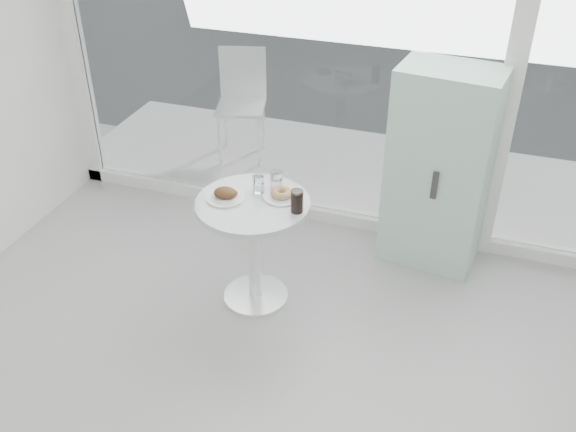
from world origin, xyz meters
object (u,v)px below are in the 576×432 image
(plate_donut, at_px, (282,195))
(plate_fritter, at_px, (226,195))
(main_table, at_px, (254,231))
(mint_cabinet, at_px, (439,169))
(water_tumbler_b, at_px, (276,182))
(water_tumbler_a, at_px, (258,185))
(patio_chair, at_px, (242,96))
(cola_glass, at_px, (297,202))

(plate_donut, bearing_deg, plate_fritter, -159.16)
(main_table, xyz_separation_m, plate_fritter, (-0.17, -0.02, 0.25))
(mint_cabinet, bearing_deg, water_tumbler_b, -136.04)
(water_tumbler_a, relative_size, water_tumbler_b, 0.89)
(patio_chair, bearing_deg, cola_glass, -73.82)
(plate_donut, height_order, water_tumbler_b, water_tumbler_b)
(main_table, bearing_deg, cola_glass, -3.60)
(cola_glass, bearing_deg, main_table, 176.40)
(main_table, bearing_deg, plate_donut, 34.49)
(main_table, height_order, patio_chair, patio_chair)
(main_table, distance_m, patio_chair, 2.08)
(patio_chair, bearing_deg, water_tumbler_a, -79.26)
(mint_cabinet, relative_size, plate_donut, 6.08)
(water_tumbler_b, bearing_deg, water_tumbler_a, -144.31)
(plate_fritter, relative_size, plate_donut, 1.03)
(patio_chair, relative_size, water_tumbler_a, 8.64)
(plate_fritter, bearing_deg, patio_chair, 109.55)
(main_table, xyz_separation_m, water_tumbler_b, (0.09, 0.19, 0.28))
(plate_donut, relative_size, water_tumbler_b, 1.87)
(main_table, xyz_separation_m, plate_donut, (0.16, 0.11, 0.24))
(mint_cabinet, height_order, patio_chair, mint_cabinet)
(mint_cabinet, bearing_deg, main_table, -131.80)
(patio_chair, bearing_deg, plate_fritter, -85.11)
(plate_fritter, distance_m, cola_glass, 0.47)
(patio_chair, relative_size, water_tumbler_b, 7.66)
(water_tumbler_b, bearing_deg, plate_donut, -52.17)
(water_tumbler_a, bearing_deg, cola_glass, -24.86)
(plate_fritter, bearing_deg, water_tumbler_a, 40.06)
(plate_fritter, relative_size, water_tumbler_b, 1.93)
(main_table, relative_size, water_tumbler_b, 6.03)
(main_table, relative_size, patio_chair, 0.79)
(water_tumbler_b, bearing_deg, plate_fritter, -141.50)
(main_table, height_order, plate_donut, plate_donut)
(main_table, relative_size, water_tumbler_a, 6.80)
(main_table, bearing_deg, patio_chair, 114.11)
(water_tumbler_a, xyz_separation_m, cola_glass, (0.30, -0.14, 0.02))
(plate_fritter, xyz_separation_m, water_tumbler_b, (0.26, 0.21, 0.03))
(mint_cabinet, relative_size, cola_glass, 9.95)
(water_tumbler_b, bearing_deg, mint_cabinet, 36.09)
(plate_fritter, height_order, cola_glass, cola_glass)
(plate_fritter, relative_size, cola_glass, 1.69)
(water_tumbler_a, bearing_deg, plate_fritter, -139.94)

